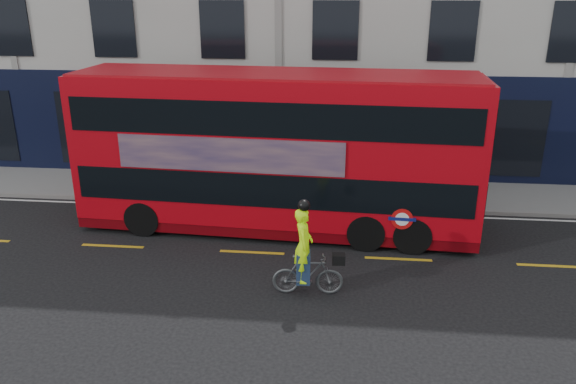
# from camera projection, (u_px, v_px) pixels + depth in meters

# --- Properties ---
(ground) EXTENTS (120.00, 120.00, 0.00)m
(ground) POSITION_uv_depth(u_px,v_px,m) (242.00, 279.00, 14.12)
(ground) COLOR black
(ground) RESTS_ON ground
(pavement) EXTENTS (60.00, 3.00, 0.12)m
(pavement) POSITION_uv_depth(u_px,v_px,m) (274.00, 190.00, 20.18)
(pavement) COLOR slate
(pavement) RESTS_ON ground
(kerb) EXTENTS (60.00, 0.12, 0.13)m
(kerb) POSITION_uv_depth(u_px,v_px,m) (269.00, 205.00, 18.78)
(kerb) COLOR slate
(kerb) RESTS_ON ground
(road_edge_line) EXTENTS (58.00, 0.10, 0.01)m
(road_edge_line) POSITION_uv_depth(u_px,v_px,m) (268.00, 210.00, 18.52)
(road_edge_line) COLOR silver
(road_edge_line) RESTS_ON ground
(lane_dashes) EXTENTS (58.00, 0.12, 0.01)m
(lane_dashes) POSITION_uv_depth(u_px,v_px,m) (252.00, 252.00, 15.52)
(lane_dashes) COLOR gold
(lane_dashes) RESTS_ON ground
(bus) EXTENTS (11.74, 3.27, 4.68)m
(bus) POSITION_uv_depth(u_px,v_px,m) (277.00, 151.00, 16.37)
(bus) COLOR #B60711
(bus) RESTS_ON ground
(cyclist) EXTENTS (1.73, 0.68, 2.41)m
(cyclist) POSITION_uv_depth(u_px,v_px,m) (306.00, 263.00, 13.16)
(cyclist) COLOR #4E5253
(cyclist) RESTS_ON ground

